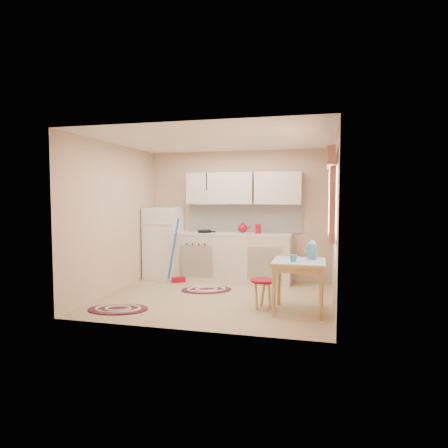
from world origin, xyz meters
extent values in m
plane|color=tan|center=(0.00, 0.00, 0.00)|extent=(3.60, 3.60, 0.00)
cube|color=silver|center=(0.00, 0.00, 2.50)|extent=(3.60, 3.20, 0.04)
cube|color=tan|center=(0.00, 1.60, 1.25)|extent=(3.60, 0.04, 2.50)
cube|color=tan|center=(0.00, -1.60, 1.25)|extent=(3.60, 0.04, 2.50)
cube|color=tan|center=(-1.80, 0.00, 1.25)|extent=(0.04, 3.20, 2.50)
cube|color=tan|center=(1.80, 0.00, 1.25)|extent=(0.04, 3.20, 2.50)
cube|color=white|center=(0.12, 1.59, 1.20)|extent=(2.25, 0.03, 0.55)
cube|color=beige|center=(0.12, 1.44, 1.77)|extent=(2.25, 0.33, 0.60)
cube|color=white|center=(1.78, -0.55, 1.55)|extent=(0.04, 0.85, 0.95)
cube|color=white|center=(-1.44, 1.25, 0.70)|extent=(0.65, 0.60, 1.40)
cube|color=beige|center=(-0.06, 1.30, 0.44)|extent=(2.25, 0.60, 0.88)
cube|color=beige|center=(-0.06, 1.30, 0.90)|extent=(2.27, 0.62, 0.04)
cylinder|color=black|center=(-0.59, 1.25, 0.94)|extent=(0.34, 0.34, 0.05)
cylinder|color=maroon|center=(0.44, 1.30, 1.00)|extent=(0.14, 0.14, 0.16)
cube|color=tan|center=(1.32, -0.49, 0.36)|extent=(0.72, 0.72, 0.72)
cylinder|color=maroon|center=(0.81, -0.43, 0.21)|extent=(0.40, 0.40, 0.42)
cylinder|color=teal|center=(1.24, -0.59, 0.77)|extent=(0.09, 0.09, 0.10)
camera|label=1|loc=(1.66, -6.07, 1.62)|focal=32.00mm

